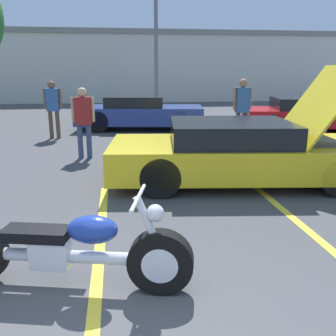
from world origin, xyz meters
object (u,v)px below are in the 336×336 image
show_car_hood_open (241,152)px  spectator_by_show_car (242,105)px  motorcycle (65,251)px  parked_car_left_row (139,113)px  parked_car_right_row (305,114)px  spectator_near_motorcycle (323,106)px  light_pole (158,34)px  spectator_midground (53,105)px  spectator_far_lot (83,117)px

show_car_hood_open → spectator_by_show_car: bearing=78.0°
motorcycle → parked_car_left_row: 9.82m
spectator_by_show_car → show_car_hood_open: bearing=-108.6°
parked_car_right_row → spectator_near_motorcycle: bearing=-99.9°
light_pole → parked_car_left_row: light_pole is taller
motorcycle → spectator_near_motorcycle: size_ratio=1.27×
show_car_hood_open → spectator_by_show_car: 3.92m
parked_car_left_row → parked_car_right_row: size_ratio=1.01×
light_pole → spectator_midground: 8.93m
light_pole → parked_car_right_row: 8.78m
motorcycle → spectator_far_lot: (-0.24, 5.46, 0.58)m
motorcycle → parked_car_left_row: size_ratio=0.53×
spectator_near_motorcycle → parked_car_left_row: bearing=136.6°
spectator_near_motorcycle → spectator_by_show_car: bearing=144.3°
motorcycle → spectator_midground: 8.36m
show_car_hood_open → parked_car_right_row: show_car_hood_open is taller
motorcycle → spectator_far_lot: bearing=105.4°
show_car_hood_open → spectator_midground: 6.55m
parked_car_left_row → show_car_hood_open: bearing=-69.5°
motorcycle → show_car_hood_open: show_car_hood_open is taller
show_car_hood_open → parked_car_left_row: (-1.44, 6.61, -0.00)m
parked_car_right_row → spectator_far_lot: spectator_far_lot is taller
light_pole → spectator_far_lot: light_pole is taller
parked_car_left_row → parked_car_right_row: bearing=-1.4°
motorcycle → spectator_near_motorcycle: (5.67, 5.59, 0.74)m
show_car_hood_open → parked_car_right_row: size_ratio=1.10×
parked_car_left_row → spectator_midground: 3.06m
parked_car_left_row → spectator_by_show_car: bearing=-39.3°
motorcycle → parked_car_left_row: bearing=95.3°
spectator_midground → light_pole: bearing=62.2°
motorcycle → parked_car_left_row: parked_car_left_row is taller
motorcycle → spectator_midground: spectator_midground is taller
spectator_near_motorcycle → spectator_by_show_car: (-1.70, 1.22, -0.06)m
light_pole → parked_car_right_row: light_pole is taller
parked_car_right_row → spectator_near_motorcycle: size_ratio=2.39×
motorcycle → spectator_near_motorcycle: 8.00m
spectator_near_motorcycle → parked_car_right_row: bearing=68.9°
motorcycle → parked_car_right_row: 11.17m
spectator_near_motorcycle → light_pole: bearing=106.6°
spectator_by_show_car → spectator_midground: (-5.31, 1.42, -0.05)m
motorcycle → show_car_hood_open: size_ratio=0.48×
light_pole → parked_car_left_row: (-1.34, -6.04, -3.13)m
light_pole → spectator_far_lot: size_ratio=4.09×
light_pole → parked_car_left_row: 6.93m
light_pole → spectator_near_motorcycle: bearing=-73.4°
show_car_hood_open → spectator_far_lot: size_ratio=3.00×
show_car_hood_open → parked_car_right_row: bearing=60.3°
parked_car_right_row → spectator_by_show_car: bearing=-134.8°
light_pole → spectator_near_motorcycle: 10.93m
light_pole → spectator_near_motorcycle: (3.04, -10.18, -2.57)m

